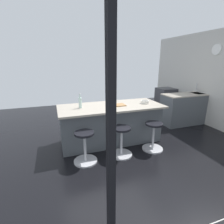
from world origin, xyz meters
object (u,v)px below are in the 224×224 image
(apple_green, at_px, (111,102))
(apple_yellow, at_px, (114,103))
(water_bottle, at_px, (80,102))
(cutting_board, at_px, (117,105))
(stool_by_window, at_px, (153,137))
(fruit_bowl, at_px, (145,102))
(oven_range, at_px, (165,100))
(stool_near_camera, at_px, (85,148))
(stool_middle, at_px, (121,142))
(kitchen_island, at_px, (111,123))

(apple_green, distance_m, apple_yellow, 0.11)
(water_bottle, bearing_deg, apple_green, -178.58)
(cutting_board, bearing_deg, stool_by_window, 135.58)
(cutting_board, bearing_deg, fruit_bowl, 177.87)
(oven_range, relative_size, stool_by_window, 1.45)
(oven_range, bearing_deg, stool_near_camera, 34.66)
(stool_middle, relative_size, cutting_board, 1.67)
(stool_middle, distance_m, apple_green, 0.94)
(oven_range, xyz_separation_m, kitchen_island, (2.74, 1.73, 0.01))
(oven_range, distance_m, kitchen_island, 3.24)
(kitchen_island, height_order, stool_by_window, kitchen_island)
(apple_yellow, bearing_deg, fruit_bowl, -179.91)
(kitchen_island, distance_m, cutting_board, 0.47)
(stool_by_window, bearing_deg, apple_green, -42.53)
(stool_near_camera, relative_size, water_bottle, 1.92)
(kitchen_island, xyz_separation_m, stool_by_window, (-0.73, 0.67, -0.16))
(stool_middle, bearing_deg, water_bottle, -43.75)
(oven_range, height_order, stool_by_window, oven_range)
(cutting_board, xyz_separation_m, apple_yellow, (0.07, 0.03, 0.05))
(stool_near_camera, relative_size, cutting_board, 1.67)
(stool_near_camera, bearing_deg, fruit_bowl, -159.69)
(stool_by_window, bearing_deg, oven_range, -130.05)
(oven_range, distance_m, cutting_board, 3.21)
(kitchen_island, height_order, cutting_board, cutting_board)
(apple_yellow, bearing_deg, oven_range, -145.70)
(apple_green, bearing_deg, cutting_board, 148.89)
(kitchen_island, distance_m, apple_green, 0.50)
(cutting_board, xyz_separation_m, apple_green, (0.12, -0.07, 0.05))
(stool_near_camera, bearing_deg, oven_range, -145.34)
(kitchen_island, xyz_separation_m, stool_middle, (-0.00, 0.67, -0.16))
(kitchen_island, relative_size, cutting_board, 6.37)
(cutting_board, bearing_deg, kitchen_island, -31.94)
(stool_middle, bearing_deg, kitchen_island, -90.00)
(stool_near_camera, xyz_separation_m, apple_yellow, (-0.78, -0.56, 0.66))
(stool_middle, distance_m, apple_yellow, 0.87)
(stool_middle, height_order, water_bottle, water_bottle)
(oven_range, relative_size, cutting_board, 2.42)
(cutting_board, distance_m, water_bottle, 0.81)
(kitchen_island, distance_m, fruit_bowl, 0.94)
(cutting_board, height_order, water_bottle, water_bottle)
(kitchen_island, height_order, apple_green, apple_green)
(apple_yellow, distance_m, water_bottle, 0.74)
(apple_green, distance_m, water_bottle, 0.68)
(kitchen_island, xyz_separation_m, apple_green, (-0.00, 0.00, 0.50))
(stool_middle, bearing_deg, apple_yellow, -95.42)
(kitchen_island, bearing_deg, stool_by_window, 137.40)
(apple_yellow, bearing_deg, apple_green, -62.81)
(stool_near_camera, bearing_deg, stool_by_window, 180.00)
(kitchen_island, bearing_deg, cutting_board, 148.06)
(apple_green, distance_m, fruit_bowl, 0.81)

